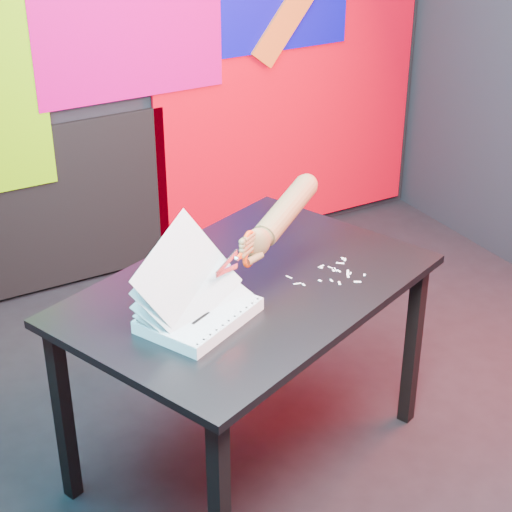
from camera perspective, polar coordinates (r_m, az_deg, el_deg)
room at (r=3.03m, az=6.52°, el=11.12°), size 3.01×3.01×2.71m
backdrop at (r=4.39m, az=-4.37°, el=11.22°), size 2.88×0.05×2.08m
work_table at (r=2.99m, az=-0.52°, el=-3.39°), size 1.47×1.24×0.75m
printout_stack at (r=2.74m, az=-3.89°, el=-3.77°), size 0.45×0.39×0.34m
scissors at (r=2.86m, az=-0.65°, el=0.32°), size 0.21×0.13×0.14m
hand_forearm at (r=3.04m, az=1.72°, el=2.78°), size 0.44×0.29×0.18m
paper_clippings at (r=3.04m, az=5.23°, el=-1.11°), size 0.27×0.19×0.00m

